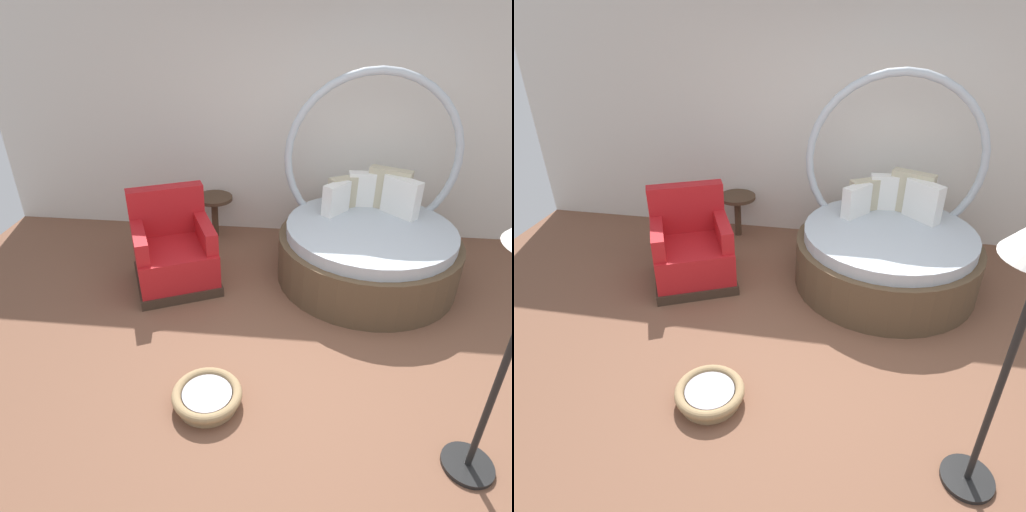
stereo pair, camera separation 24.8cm
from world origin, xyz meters
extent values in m
cube|color=brown|center=(0.00, 0.00, -0.01)|extent=(8.00, 8.00, 0.02)
cube|color=silver|center=(0.00, 2.57, 1.34)|extent=(8.00, 0.12, 2.67)
cylinder|color=brown|center=(0.42, 1.45, 0.24)|extent=(1.81, 1.81, 0.48)
cylinder|color=#B2BCC6|center=(0.42, 1.45, 0.54)|extent=(1.67, 1.67, 0.12)
torus|color=#B2BCC6|center=(0.42, 1.95, 1.12)|extent=(1.80, 0.08, 1.80)
cube|color=white|center=(0.74, 1.77, 0.80)|extent=(0.36, 0.37, 0.39)
cube|color=#BCB293|center=(0.63, 1.93, 0.82)|extent=(0.45, 0.29, 0.44)
cube|color=white|center=(0.40, 1.98, 0.79)|extent=(0.37, 0.14, 0.37)
cube|color=#BCB293|center=(0.17, 1.90, 0.77)|extent=(0.35, 0.27, 0.33)
cube|color=white|center=(0.08, 1.74, 0.77)|extent=(0.30, 0.32, 0.32)
cube|color=#38281E|center=(-1.51, 1.15, 0.05)|extent=(1.06, 1.06, 0.10)
cube|color=red|center=(-1.51, 1.15, 0.27)|extent=(1.01, 1.01, 0.34)
cube|color=red|center=(-1.64, 1.43, 0.69)|extent=(0.76, 0.46, 0.50)
cube|color=red|center=(-1.80, 1.01, 0.55)|extent=(0.39, 0.67, 0.22)
cube|color=red|center=(-1.22, 1.28, 0.55)|extent=(0.39, 0.67, 0.22)
cylinder|color=#9E7F56|center=(-0.87, -0.39, 0.03)|extent=(0.44, 0.44, 0.06)
torus|color=#9E7F56|center=(-0.87, -0.39, 0.10)|extent=(0.51, 0.51, 0.07)
cylinder|color=gray|center=(-0.87, -0.39, 0.08)|extent=(0.36, 0.36, 0.05)
cylinder|color=#473323|center=(-1.31, 2.24, 0.24)|extent=(0.08, 0.08, 0.48)
cylinder|color=#473323|center=(-1.31, 2.24, 0.50)|extent=(0.44, 0.44, 0.04)
cylinder|color=black|center=(0.85, -0.71, 0.01)|extent=(0.32, 0.32, 0.03)
cylinder|color=black|center=(0.85, -0.71, 0.81)|extent=(0.04, 0.04, 1.55)
camera|label=1|loc=(-0.28, -2.61, 2.56)|focal=31.24mm
camera|label=2|loc=(-0.03, -2.58, 2.56)|focal=31.24mm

